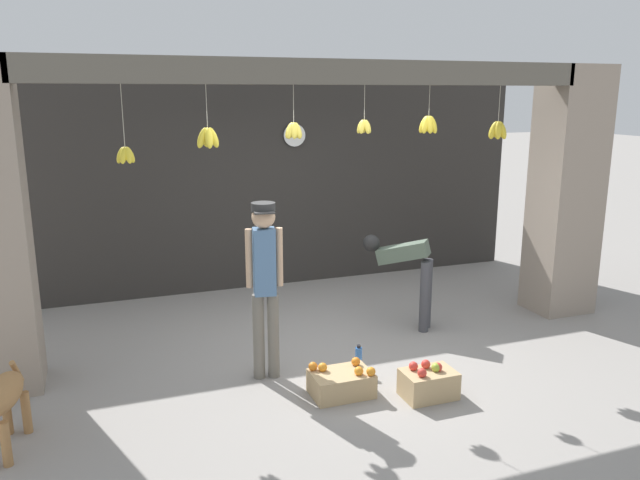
# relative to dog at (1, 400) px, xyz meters

# --- Properties ---
(ground_plane) EXTENTS (60.00, 60.00, 0.00)m
(ground_plane) POSITION_rel_dog_xyz_m (3.00, 0.89, -0.43)
(ground_plane) COLOR gray
(shop_back_wall) EXTENTS (7.59, 0.12, 2.98)m
(shop_back_wall) POSITION_rel_dog_xyz_m (3.00, 3.46, 1.06)
(shop_back_wall) COLOR #2D2B28
(shop_back_wall) RESTS_ON ground_plane
(shop_pillar_right) EXTENTS (0.70, 0.60, 2.98)m
(shop_pillar_right) POSITION_rel_dog_xyz_m (6.14, 1.19, 1.06)
(shop_pillar_right) COLOR gray
(shop_pillar_right) RESTS_ON ground_plane
(storefront_awning) EXTENTS (5.69, 0.33, 0.94)m
(storefront_awning) POSITION_rel_dog_xyz_m (3.02, 1.01, 2.38)
(storefront_awning) COLOR #5B564C
(dog) EXTENTS (0.37, 0.88, 0.64)m
(dog) POSITION_rel_dog_xyz_m (0.00, 0.00, 0.00)
(dog) COLOR #9E7042
(dog) RESTS_ON ground_plane
(shopkeeper) EXTENTS (0.34, 0.29, 1.70)m
(shopkeeper) POSITION_rel_dog_xyz_m (2.20, 0.56, 0.58)
(shopkeeper) COLOR #6B665B
(shopkeeper) RESTS_ON ground_plane
(worker_stooping) EXTENTS (0.70, 0.64, 1.06)m
(worker_stooping) POSITION_rel_dog_xyz_m (4.07, 1.29, 0.28)
(worker_stooping) COLOR #424247
(worker_stooping) RESTS_ON ground_plane
(fruit_crate_oranges) EXTENTS (0.54, 0.38, 0.29)m
(fruit_crate_oranges) POSITION_rel_dog_xyz_m (2.74, -0.02, -0.31)
(fruit_crate_oranges) COLOR tan
(fruit_crate_oranges) RESTS_ON ground_plane
(fruit_crate_apples) EXTENTS (0.47, 0.32, 0.32)m
(fruit_crate_apples) POSITION_rel_dog_xyz_m (3.45, -0.32, -0.29)
(fruit_crate_apples) COLOR tan
(fruit_crate_apples) RESTS_ON ground_plane
(water_bottle) EXTENTS (0.07, 0.07, 0.29)m
(water_bottle) POSITION_rel_dog_xyz_m (3.06, 0.34, -0.29)
(water_bottle) COLOR #2D60AD
(water_bottle) RESTS_ON ground_plane
(wall_clock) EXTENTS (0.32, 0.03, 0.32)m
(wall_clock) POSITION_rel_dog_xyz_m (3.40, 3.38, 1.67)
(wall_clock) COLOR black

